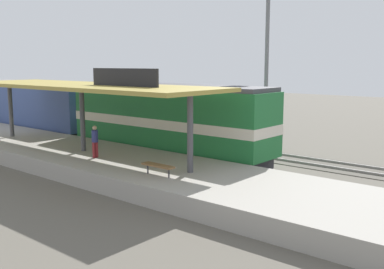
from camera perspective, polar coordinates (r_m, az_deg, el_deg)
The scene contains 10 objects.
ground_plane at distance 30.80m, azimuth -3.68°, elevation -1.91°, with size 120.00×120.00×0.00m, color #5B564C.
track_near at distance 29.40m, azimuth -6.37°, elevation -2.41°, with size 3.20×110.00×0.16m.
track_far at distance 32.69m, azimuth -0.54°, elevation -1.20°, with size 3.20×110.00×0.16m.
platform at distance 26.43m, azimuth -13.62°, elevation -2.98°, with size 6.00×44.00×0.90m, color #9E998E.
station_canopy at distance 25.83m, azimuth -13.83°, elevation 5.89°, with size 5.20×18.00×4.70m.
platform_bench at distance 19.92m, azimuth -4.36°, elevation -4.01°, with size 0.44×1.70×0.50m.
locomotive at distance 27.48m, azimuth -3.27°, elevation 1.86°, with size 2.93×14.43×4.44m.
passenger_carriage_front at distance 41.86m, azimuth -21.57°, elevation 3.57°, with size 2.90×20.00×4.24m.
light_mast at distance 32.23m, azimuth 9.62°, elevation 13.47°, with size 1.10×1.10×11.70m.
person_waiting at distance 24.10m, azimuth -12.28°, elevation -0.68°, with size 0.34×0.34×1.71m.
Camera 1 is at (-19.86, -20.90, 5.82)m, focal length 41.79 mm.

